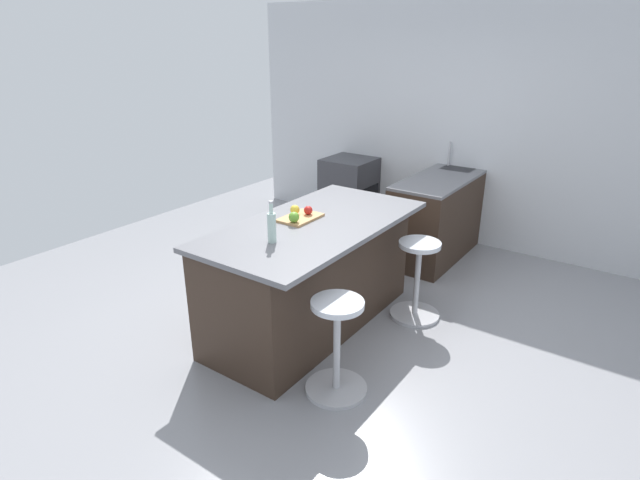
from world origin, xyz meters
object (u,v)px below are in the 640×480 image
kitchen_island (311,273)px  apple_red (308,210)px  stool_by_window (417,282)px  oven_range (349,192)px  water_bottle (272,226)px  apple_green (294,217)px  apple_yellow (295,210)px  stool_middle (337,350)px  cutting_board (300,218)px

kitchen_island → apple_red: 0.54m
stool_by_window → apple_red: 1.16m
oven_range → water_bottle: water_bottle is taller
oven_range → apple_green: bearing=22.7°
apple_yellow → apple_red: bearing=121.1°
apple_green → water_bottle: (0.38, 0.10, 0.06)m
kitchen_island → stool_middle: 0.95m
apple_yellow → water_bottle: water_bottle is taller
cutting_board → water_bottle: (0.52, 0.14, 0.11)m
oven_range → stool_by_window: 2.48m
apple_yellow → apple_green: size_ratio=0.92×
stool_middle → apple_green: bearing=-123.7°
stool_middle → apple_yellow: 1.27m
apple_yellow → kitchen_island: bearing=83.2°
stool_middle → water_bottle: size_ratio=2.29×
oven_range → stool_by_window: oven_range is taller
apple_red → water_bottle: size_ratio=0.23×
kitchen_island → water_bottle: 0.79m
cutting_board → stool_by_window: bearing=129.1°
stool_by_window → water_bottle: size_ratio=2.29×
oven_range → stool_by_window: bearing=46.1°
kitchen_island → oven_range: bearing=-155.0°
cutting_board → apple_red: size_ratio=4.96×
stool_by_window → stool_middle: 1.27m
apple_yellow → cutting_board: bearing=72.3°
stool_by_window → cutting_board: cutting_board is taller
cutting_board → stool_middle: bearing=51.1°
stool_by_window → stool_middle: size_ratio=1.00×
cutting_board → apple_yellow: apple_yellow is taller
kitchen_island → water_bottle: bearing=4.5°
stool_by_window → water_bottle: bearing=-29.1°
oven_range → stool_by_window: (1.72, 1.79, -0.10)m
stool_by_window → cutting_board: size_ratio=1.99×
kitchen_island → stool_by_window: size_ratio=2.82×
oven_range → apple_yellow: apple_yellow is taller
cutting_board → apple_green: apple_green is taller
oven_range → kitchen_island: bearing=25.0°
stool_middle → apple_red: (-0.71, -0.76, 0.67)m
cutting_board → apple_green: size_ratio=4.19×
apple_yellow → apple_red: 0.11m
stool_middle → kitchen_island: bearing=-132.8°
apple_red → oven_range: bearing=-155.9°
stool_by_window → apple_red: apple_red is taller
cutting_board → apple_red: 0.10m
stool_by_window → cutting_board: 1.19m
oven_range → apple_green: size_ratio=10.24×
kitchen_island → apple_red: (-0.08, -0.08, 0.53)m
oven_range → kitchen_island: 2.60m
stool_by_window → cutting_board: (0.64, -0.79, 0.62)m
kitchen_island → apple_red: apple_red is taller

